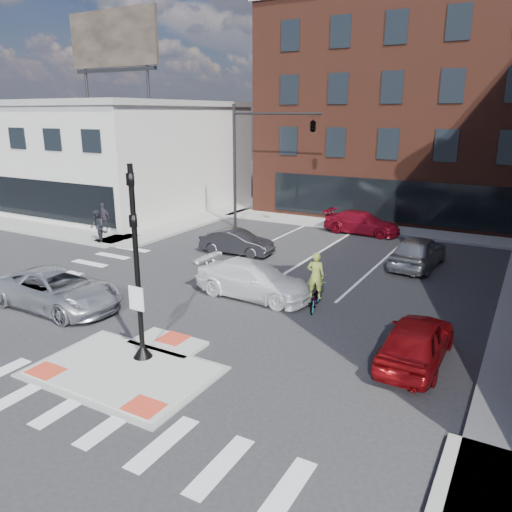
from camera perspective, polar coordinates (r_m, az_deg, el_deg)
The scene contains 18 objects.
ground at distance 16.11m, azimuth -13.72°, elevation -12.05°, with size 120.00×120.00×0.00m, color #28282B.
refuge_island at distance 15.93m, azimuth -14.37°, elevation -12.25°, with size 5.40×4.65×0.13m.
sidewalk_nw at distance 37.68m, azimuth -16.72°, elevation 4.08°, with size 23.50×20.50×0.15m.
sidewalk_n at distance 33.74m, azimuth 16.72°, elevation 2.73°, with size 26.00×3.00×0.15m, color gray.
building_nw at distance 44.08m, azimuth -17.56°, elevation 11.14°, with size 20.40×16.40×14.40m.
building_n at distance 42.73m, azimuth 20.78°, elevation 15.54°, with size 24.40×18.40×15.50m.
building_far_left at distance 63.77m, azimuth 17.20°, elevation 13.18°, with size 10.00×12.00×10.00m, color slate.
signal_pole at distance 15.43m, azimuth -13.30°, elevation -3.73°, with size 0.60×0.60×5.98m.
mast_arm_signal at distance 31.25m, azimuth 3.95°, elevation 13.73°, with size 6.10×2.24×8.00m.
silver_suv at distance 21.16m, azimuth -21.71°, elevation -3.58°, with size 2.55×5.52×1.54m, color #B9BBC1.
red_sedan at distance 16.27m, azimuth 17.86°, elevation -9.15°, with size 1.77×4.40×1.50m, color maroon.
white_pickup at distance 20.88m, azimuth -0.28°, elevation -2.72°, with size 2.08×5.11×1.48m, color white.
bg_car_dark at distance 27.24m, azimuth -2.22°, elevation 1.60°, with size 1.41×4.03×1.33m, color black.
bg_car_silver at distance 26.12m, azimuth 18.06°, elevation 0.50°, with size 1.91×4.76×1.62m, color #9EA1A5.
bg_car_red at distance 32.58m, azimuth 12.00°, elevation 3.74°, with size 1.97×4.84×1.40m, color maroon.
cyclist at distance 19.71m, azimuth 6.77°, elevation -3.88°, with size 1.05×1.96×2.32m.
pedestrian_a at distance 30.53m, azimuth -17.70°, elevation 3.26°, with size 0.92×0.71×1.88m, color black.
pedestrian_b at distance 32.93m, azimuth -16.96°, elevation 4.25°, with size 1.13×0.47×1.93m, color #322C36.
Camera 1 is at (10.03, -10.16, 7.48)m, focal length 35.00 mm.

